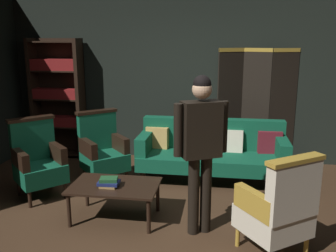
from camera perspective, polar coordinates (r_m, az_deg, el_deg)
name	(u,v)px	position (r m, az deg, el deg)	size (l,w,h in m)	color
ground_plane	(157,223)	(4.35, -1.67, -14.75)	(10.00, 10.00, 0.00)	#3D2819
back_wall	(183,78)	(6.29, 2.33, 7.48)	(7.20, 0.10, 2.80)	black
folding_screen	(256,105)	(6.18, 13.39, 3.13)	(1.27, 0.29, 1.90)	black
bookshelf	(58,96)	(6.69, -16.65, 4.44)	(0.90, 0.32, 2.05)	black
velvet_couch	(212,150)	(5.47, 6.78, -3.65)	(2.12, 0.78, 0.88)	black
coffee_table	(115,189)	(4.34, -8.21, -9.53)	(1.00, 0.64, 0.42)	black
armchair_gilt_accent	(278,208)	(3.72, 16.69, -12.08)	(0.81, 0.81, 1.04)	#B78E33
armchair_wing_left	(38,160)	(5.16, -19.43, -5.02)	(0.82, 0.82, 1.04)	black
armchair_wing_right	(102,150)	(5.39, -10.09, -3.63)	(0.82, 0.82, 1.04)	black
standing_figure	(201,141)	(3.81, 5.09, -2.33)	(0.54, 0.37, 1.70)	black
book_tan_leather	(109,185)	(4.28, -9.10, -9.02)	(0.18, 0.17, 0.03)	#9E7A47
book_navy_cloth	(109,183)	(4.27, -9.12, -8.63)	(0.23, 0.17, 0.04)	navy
book_green_cloth	(109,179)	(4.26, -9.14, -8.15)	(0.20, 0.14, 0.04)	#1E4C28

